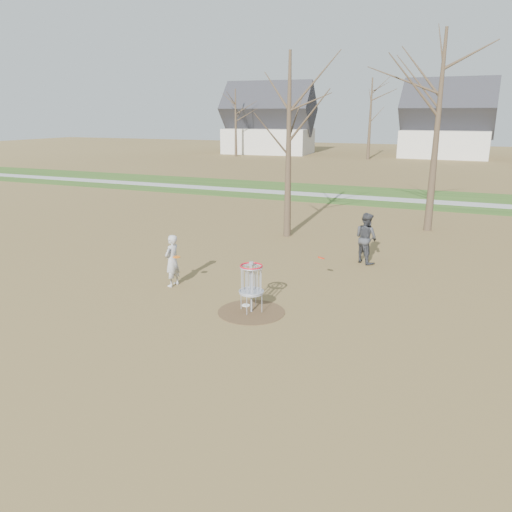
{
  "coord_description": "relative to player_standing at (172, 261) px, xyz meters",
  "views": [
    {
      "loc": [
        4.92,
        -11.33,
        5.07
      ],
      "look_at": [
        -0.5,
        1.5,
        1.1
      ],
      "focal_mm": 35.0,
      "sensor_mm": 36.0,
      "label": 1
    }
  ],
  "objects": [
    {
      "name": "footpath",
      "position": [
        3.05,
        18.99,
        -0.78
      ],
      "size": [
        160.0,
        1.5,
        0.01
      ],
      "primitive_type": "cube",
      "color": "#9E9E99",
      "rests_on": "green_band"
    },
    {
      "name": "discs_in_play",
      "position": [
        2.3,
        0.9,
        0.12
      ],
      "size": [
        4.03,
        2.37,
        0.23
      ],
      "color": "red",
      "rests_on": "ground"
    },
    {
      "name": "green_band",
      "position": [
        3.05,
        19.99,
        -0.79
      ],
      "size": [
        160.0,
        8.0,
        0.01
      ],
      "primitive_type": "cube",
      "color": "#2D5119",
      "rests_on": "ground"
    },
    {
      "name": "disc_grounded",
      "position": [
        2.74,
        -0.67,
        -0.78
      ],
      "size": [
        0.22,
        0.22,
        0.02
      ],
      "primitive_type": "cylinder",
      "color": "white",
      "rests_on": "dirt_circle"
    },
    {
      "name": "bare_trees",
      "position": [
        4.83,
        34.78,
        4.55
      ],
      "size": [
        52.62,
        44.98,
        9.0
      ],
      "color": "#382B1E",
      "rests_on": "ground"
    },
    {
      "name": "player_standing",
      "position": [
        0.0,
        0.0,
        0.0
      ],
      "size": [
        0.43,
        0.61,
        1.6
      ],
      "primitive_type": "imported",
      "rotation": [
        0.0,
        0.0,
        -1.66
      ],
      "color": "#AFAFAF",
      "rests_on": "ground"
    },
    {
      "name": "houses_row",
      "position": [
        7.37,
        51.55,
        2.72
      ],
      "size": [
        56.51,
        10.01,
        7.26
      ],
      "color": "silver",
      "rests_on": "ground"
    },
    {
      "name": "ground",
      "position": [
        3.05,
        -1.01,
        -0.8
      ],
      "size": [
        160.0,
        160.0,
        0.0
      ],
      "primitive_type": "plane",
      "color": "brown",
      "rests_on": "ground"
    },
    {
      "name": "disc_golf_basket",
      "position": [
        3.05,
        -1.01,
        0.11
      ],
      "size": [
        0.64,
        0.64,
        1.35
      ],
      "color": "#9EA3AD",
      "rests_on": "ground"
    },
    {
      "name": "dirt_circle",
      "position": [
        3.05,
        -1.01,
        -0.79
      ],
      "size": [
        1.8,
        1.8,
        0.01
      ],
      "primitive_type": "cylinder",
      "color": "#47331E",
      "rests_on": "ground"
    },
    {
      "name": "player_throwing",
      "position": [
        4.92,
        4.78,
        0.1
      ],
      "size": [
        1.1,
        1.06,
        1.79
      ],
      "primitive_type": "imported",
      "rotation": [
        0.0,
        0.0,
        2.51
      ],
      "color": "#37383C",
      "rests_on": "ground"
    }
  ]
}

